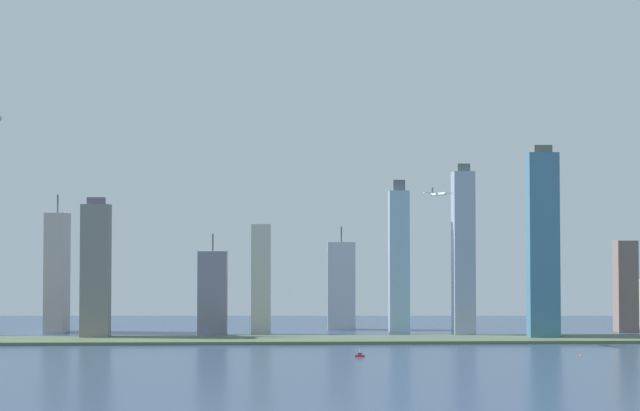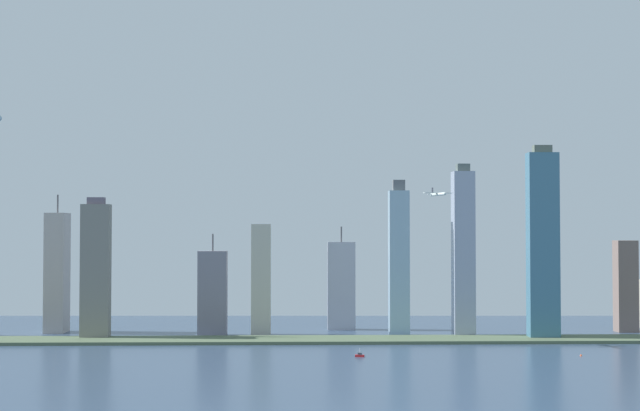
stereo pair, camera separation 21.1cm
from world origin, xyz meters
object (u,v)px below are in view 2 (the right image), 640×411
Objects in this scene: boat_2 at (360,355)px; channel_buoy_1 at (581,355)px; skyscraper_5 at (626,286)px; skyscraper_8 at (261,279)px; skyscraper_10 at (341,286)px; skyscraper_4 at (57,272)px; airplane at (438,194)px; skyscraper_3 at (213,293)px; skyscraper_2 at (463,252)px; skyscraper_1 at (96,271)px; skyscraper_0 at (399,261)px; skyscraper_6 at (543,245)px.

channel_buoy_1 is at bearing 10.52° from boat_2.
skyscraper_5 reaches higher than boat_2.
skyscraper_10 is (77.73, 41.48, -8.58)m from skyscraper_8.
airplane is (353.15, -101.34, 71.81)m from skyscraper_4.
boat_2 is (128.00, -143.25, -38.25)m from skyscraper_3.
skyscraper_10 is at bearing -164.59° from airplane.
skyscraper_2 is 1.81× the size of skyscraper_5.
skyscraper_5 is at bearing -0.84° from skyscraper_4.
skyscraper_1 is 502.73m from skyscraper_5.
skyscraper_2 is at bearing 118.01° from channel_buoy_1.
skyscraper_5 reaches higher than channel_buoy_1.
skyscraper_5 is 0.87× the size of skyscraper_10.
skyscraper_8 reaches higher than boat_2.
skyscraper_4 is (-385.69, 43.05, -20.13)m from skyscraper_2.
skyscraper_3 is at bearing -159.90° from skyscraper_10.
skyscraper_4 is 1.28× the size of skyscraper_8.
skyscraper_2 is 1.20× the size of skyscraper_4.
skyscraper_4 reaches higher than boat_2.
skyscraper_4 is 374.35m from airplane.
airplane is (72.63, 69.64, 128.10)m from boat_2.
skyscraper_10 is at bearing 101.81° from boat_2.
skyscraper_0 is at bearing -176.56° from airplane.
skyscraper_2 is at bearing -5.72° from skyscraper_8.
airplane is at bearing -154.71° from skyscraper_5.
skyscraper_5 is 49.99× the size of channel_buoy_1.
skyscraper_1 is 1.35× the size of skyscraper_3.
skyscraper_0 is 0.83× the size of skyscraper_6.
airplane reaches higher than skyscraper_5.
skyscraper_8 is at bearing 129.70° from boat_2.
skyscraper_0 is 131.57m from skyscraper_6.
airplane reaches higher than skyscraper_4.
skyscraper_4 is (-152.52, 27.73, 18.04)m from skyscraper_3.
skyscraper_10 is 57.70× the size of channel_buoy_1.
skyscraper_6 is 201.39m from skyscraper_10.
airplane reaches higher than skyscraper_1.
channel_buoy_1 is at bearing -20.58° from skyscraper_4.
skyscraper_8 is at bearing -177.38° from skyscraper_5.
boat_2 is at bearing -179.74° from channel_buoy_1.
skyscraper_8 reaches higher than skyscraper_5.
skyscraper_4 is 1.30× the size of skyscraper_10.
skyscraper_4 is at bearing -176.42° from skyscraper_10.
skyscraper_3 is at bearing -177.17° from skyscraper_5.
skyscraper_5 is at bearing 11.98° from skyscraper_2.
skyscraper_5 is at bearing 31.65° from skyscraper_6.
skyscraper_6 reaches higher than boat_2.
boat_2 is at bearing -31.36° from skyscraper_4.
airplane reaches higher than skyscraper_8.
skyscraper_6 is 132.34m from channel_buoy_1.
skyscraper_5 is at bearing 2.83° from skyscraper_3.
skyscraper_10 is (122.91, 44.98, 3.94)m from skyscraper_3.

